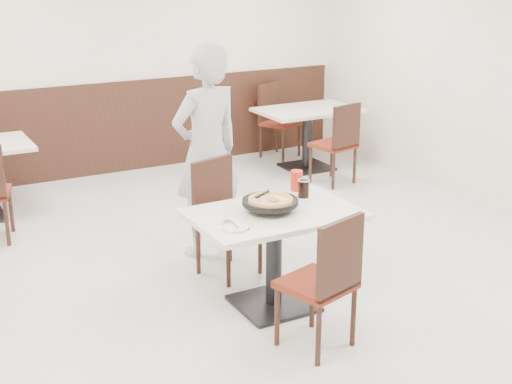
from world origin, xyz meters
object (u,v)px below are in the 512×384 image
diner_person (207,152)px  bg_chair_right_far (280,121)px  pizza (270,202)px  bg_table_right (307,139)px  red_cup (296,181)px  bg_chair_right_near (333,143)px  chair_far (229,219)px  cola_glass (304,189)px  main_table (274,259)px  pizza_pan (270,206)px  chair_near (316,281)px  side_plate (235,227)px

diner_person → bg_chair_right_far: 3.32m
pizza → bg_table_right: size_ratio=0.29×
red_cup → bg_chair_right_near: bg_chair_right_near is taller
chair_far → cola_glass: size_ratio=7.31×
main_table → diner_person: (0.01, 1.17, 0.54)m
diner_person → bg_table_right: bearing=-151.2°
pizza_pan → red_cup: bearing=37.5°
pizza_pan → red_cup: red_cup is taller
chair_near → chair_far: same height
pizza_pan → bg_chair_right_far: (2.21, 3.61, -0.32)m
main_table → bg_chair_right_far: (2.19, 3.64, 0.10)m
bg_chair_right_near → diner_person: bearing=-163.7°
main_table → chair_far: bearing=92.8°
chair_near → pizza: chair_near is taller
bg_chair_right_near → bg_chair_right_far: size_ratio=1.00×
pizza_pan → chair_near: bearing=-92.0°
chair_near → pizza_pan: bearing=71.4°
main_table → pizza_pan: pizza_pan is taller
chair_near → red_cup: 1.13m
pizza → side_plate: size_ratio=1.91×
pizza → cola_glass: (0.37, 0.14, 0.00)m
chair_far → main_table: bearing=75.7°
cola_glass → diner_person: 1.06m
side_plate → cola_glass: bearing=24.6°
bg_table_right → bg_chair_right_far: bg_chair_right_far is taller
main_table → bg_table_right: (2.21, 3.01, 0.00)m
main_table → pizza: bearing=99.7°
bg_table_right → main_table: bearing=-126.3°
chair_near → bg_table_right: 4.29m
side_plate → pizza_pan: bearing=26.9°
chair_near → red_cup: chair_near is taller
pizza → bg_chair_right_far: size_ratio=0.36×
main_table → pizza: size_ratio=3.49×
chair_near → side_plate: (-0.36, 0.46, 0.28)m
pizza → pizza_pan: bearing=-124.9°
main_table → bg_chair_right_near: size_ratio=1.26×
main_table → chair_far: (-0.03, 0.67, 0.10)m
chair_near → side_plate: 0.65m
chair_near → pizza_pan: chair_near is taller
chair_near → diner_person: diner_person is taller
cola_glass → diner_person: size_ratio=0.07×
main_table → red_cup: size_ratio=7.50×
pizza → red_cup: size_ratio=2.15×
chair_far → bg_chair_right_near: (2.18, 1.68, 0.00)m
side_plate → bg_chair_right_near: (2.55, 2.53, -0.28)m
chair_near → bg_chair_right_far: (2.24, 4.27, 0.00)m
bg_chair_right_far → main_table: bearing=35.2°
red_cup → bg_chair_right_near: 2.69m
main_table → bg_table_right: bearing=53.7°
main_table → pizza: 0.44m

